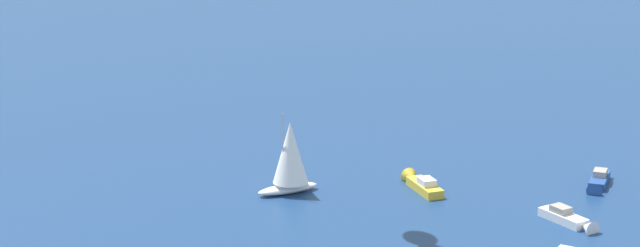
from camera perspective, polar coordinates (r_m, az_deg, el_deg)
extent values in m
ellipsoid|color=white|center=(148.78, -1.47, -2.95)|extent=(5.71, 7.56, 1.06)
cylinder|color=#B2B2B7|center=(147.04, -1.68, -1.19)|extent=(0.14, 0.14, 8.68)
cone|color=white|center=(147.55, -1.35, -1.30)|extent=(5.70, 5.70, 7.38)
cube|color=white|center=(142.13, 10.90, -4.19)|extent=(6.37, 4.31, 0.98)
cone|color=white|center=(139.67, 11.96, -4.61)|extent=(2.23, 2.43, 1.95)
cube|color=gray|center=(142.15, 10.79, -3.81)|extent=(2.59, 2.31, 0.73)
cube|color=gold|center=(149.72, 4.74, -2.89)|extent=(6.28, 5.48, 1.02)
cone|color=gold|center=(153.06, 4.13, -2.45)|extent=(2.53, 2.60, 2.03)
cube|color=silver|center=(149.03, 4.83, -2.62)|extent=(2.76, 2.65, 0.76)
cube|color=#23478C|center=(155.52, 12.46, -2.51)|extent=(3.15, 6.21, 0.95)
cone|color=#23478C|center=(152.09, 12.28, -2.92)|extent=(2.19, 1.90, 1.90)
cube|color=gray|center=(155.69, 12.50, -2.17)|extent=(1.94, 2.36, 0.71)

